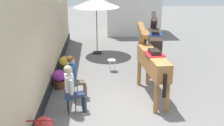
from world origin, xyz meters
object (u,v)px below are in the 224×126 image
seated_visitor_far (74,75)px  seated_visitor_near (72,87)px  flower_planter_farthest (65,64)px  spare_stool_white (112,61)px  saddled_horse_far (154,40)px  flower_planter_inner_far (59,79)px  saddled_horse_near (152,61)px  cafe_parasol (96,3)px

seated_visitor_far → seated_visitor_near: bearing=-89.7°
flower_planter_farthest → spare_stool_white: bearing=0.5°
saddled_horse_far → flower_planter_farthest: size_ratio=4.65×
flower_planter_inner_far → saddled_horse_near: bearing=-14.0°
cafe_parasol → seated_visitor_near: bearing=-97.4°
seated_visitor_near → saddled_horse_near: bearing=21.6°
seated_visitor_far → saddled_horse_far: 3.98m
saddled_horse_near → cafe_parasol: bearing=109.2°
spare_stool_white → flower_planter_farthest: bearing=-179.5°
cafe_parasol → seated_visitor_far: bearing=-98.8°
seated_visitor_far → saddled_horse_near: (2.35, 0.08, 0.38)m
seated_visitor_near → spare_stool_white: seated_visitor_near is taller
seated_visitor_far → flower_planter_farthest: 2.41m
flower_planter_farthest → spare_stool_white: 1.82m
flower_planter_inner_far → spare_stool_white: (1.85, 1.51, 0.07)m
flower_planter_farthest → seated_visitor_near: bearing=-80.1°
seated_visitor_far → spare_stool_white: seated_visitor_far is taller
cafe_parasol → spare_stool_white: cafe_parasol is taller
flower_planter_inner_far → seated_visitor_far: bearing=-54.6°
cafe_parasol → flower_planter_inner_far: bearing=-108.4°
seated_visitor_near → flower_planter_inner_far: size_ratio=2.17×
flower_planter_farthest → saddled_horse_far: bearing=5.0°
seated_visitor_far → flower_planter_farthest: seated_visitor_far is taller
cafe_parasol → saddled_horse_far: bearing=-43.3°
seated_visitor_far → saddled_horse_far: (2.98, 2.61, 0.38)m
saddled_horse_near → flower_planter_inner_far: saddled_horse_near is taller
seated_visitor_far → flower_planter_inner_far: 1.09m
seated_visitor_far → flower_planter_farthest: bearing=103.3°
saddled_horse_near → spare_stool_white: saddled_horse_near is taller
cafe_parasol → spare_stool_white: (0.54, -2.41, -1.96)m
saddled_horse_near → spare_stool_white: 2.60m
flower_planter_inner_far → spare_stool_white: size_ratio=1.39×
saddled_horse_near → cafe_parasol: size_ratio=1.16×
flower_planter_inner_far → seated_visitor_near: bearing=-70.8°
seated_visitor_far → cafe_parasol: 5.04m
seated_visitor_near → flower_planter_farthest: (-0.55, 3.15, -0.44)m
seated_visitor_near → spare_stool_white: bearing=68.2°
seated_visitor_far → cafe_parasol: cafe_parasol is taller
seated_visitor_near → cafe_parasol: cafe_parasol is taller
saddled_horse_far → seated_visitor_far: bearing=-138.8°
seated_visitor_far → saddled_horse_near: size_ratio=0.46×
seated_visitor_far → saddled_horse_far: bearing=41.2°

